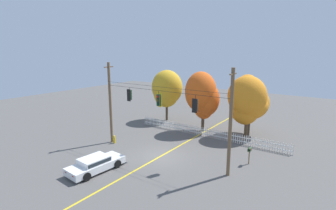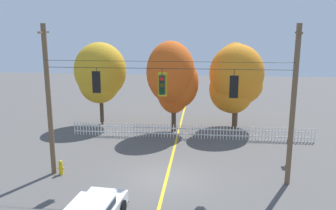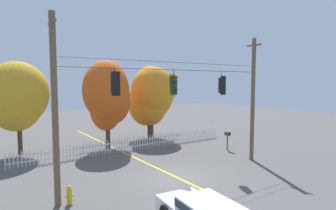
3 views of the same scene
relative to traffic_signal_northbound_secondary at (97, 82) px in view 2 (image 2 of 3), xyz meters
The scene contains 13 objects.
ground 6.27m from the traffic_signal_northbound_secondary, ahead, with size 80.00×80.00×0.00m, color #565451.
lane_centerline_stripe 6.27m from the traffic_signal_northbound_secondary, ahead, with size 0.16×36.00×0.01m, color gold.
signal_support_span 3.72m from the traffic_signal_northbound_secondary, ahead, with size 12.75×1.10×8.07m.
traffic_signal_northbound_secondary is the anchor object (origin of this frame).
traffic_signal_southbound_primary 3.36m from the traffic_signal_northbound_secondary, ahead, with size 0.43×0.38×1.44m.
traffic_signal_westbound_side 6.91m from the traffic_signal_northbound_secondary, ahead, with size 0.43×0.38×1.40m.
white_picket_fence 9.51m from the traffic_signal_northbound_secondary, 56.66° to the left, with size 17.28×0.06×1.00m.
autumn_maple_near_fence 10.55m from the traffic_signal_northbound_secondary, 106.14° to the left, with size 4.20×3.61×6.67m.
autumn_maple_mid 9.19m from the traffic_signal_northbound_secondary, 69.58° to the left, with size 3.85×3.48×6.88m.
autumn_oak_far_east 12.56m from the traffic_signal_northbound_secondary, 50.99° to the left, with size 4.13×4.24×6.63m.
autumn_maple_far_west 12.89m from the traffic_signal_northbound_secondary, 52.58° to the left, with size 4.08×3.84×6.72m.
fire_hydrant 5.24m from the traffic_signal_northbound_secondary, behind, with size 0.38×0.22×0.82m.
roadside_mailbox 11.57m from the traffic_signal_northbound_secondary, 15.14° to the left, with size 0.25×0.44×1.45m.
Camera 2 is at (1.90, -17.41, 7.96)m, focal length 37.78 mm.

